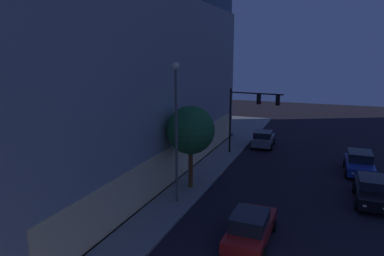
# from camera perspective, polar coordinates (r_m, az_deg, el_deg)

# --- Properties ---
(modern_building) EXTENTS (32.01, 21.54, 16.54)m
(modern_building) POSITION_cam_1_polar(r_m,az_deg,el_deg) (31.22, -20.69, 9.04)
(modern_building) COLOR #4C4C51
(modern_building) RESTS_ON ground
(traffic_light_far_corner) EXTENTS (0.70, 4.94, 6.09)m
(traffic_light_far_corner) POSITION_cam_1_polar(r_m,az_deg,el_deg) (32.41, 9.35, 3.20)
(traffic_light_far_corner) COLOR black
(traffic_light_far_corner) RESTS_ON sidewalk_corner
(street_lamp_sidewalk) EXTENTS (0.44, 0.44, 8.74)m
(street_lamp_sidewalk) POSITION_cam_1_polar(r_m,az_deg,el_deg) (21.34, -2.60, 1.71)
(street_lamp_sidewalk) COLOR #565656
(street_lamp_sidewalk) RESTS_ON sidewalk_corner
(sidewalk_tree) EXTENTS (3.34, 3.34, 5.77)m
(sidewalk_tree) POSITION_cam_1_polar(r_m,az_deg,el_deg) (24.05, -0.23, -0.37)
(sidewalk_tree) COLOR brown
(sidewalk_tree) RESTS_ON sidewalk_corner
(car_red) EXTENTS (4.78, 2.15, 1.64)m
(car_red) POSITION_cam_1_polar(r_m,az_deg,el_deg) (18.63, 9.48, -15.55)
(car_red) COLOR maroon
(car_red) RESTS_ON ground
(car_black) EXTENTS (4.69, 2.02, 1.60)m
(car_black) POSITION_cam_1_polar(r_m,az_deg,el_deg) (25.51, 27.07, -8.97)
(car_black) COLOR black
(car_black) RESTS_ON ground
(car_blue) EXTENTS (4.62, 2.25, 1.70)m
(car_blue) POSITION_cam_1_polar(r_m,az_deg,el_deg) (31.16, 25.54, -5.09)
(car_blue) COLOR navy
(car_blue) RESTS_ON ground
(car_grey) EXTENTS (4.10, 2.30, 1.66)m
(car_grey) POSITION_cam_1_polar(r_m,az_deg,el_deg) (36.72, 11.47, -1.71)
(car_grey) COLOR slate
(car_grey) RESTS_ON ground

